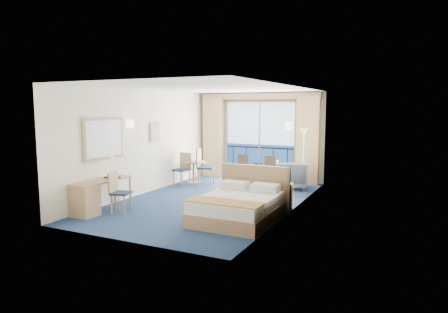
% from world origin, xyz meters
% --- Properties ---
extents(floor, '(6.50, 6.50, 0.00)m').
position_xyz_m(floor, '(0.00, 0.00, 0.00)').
color(floor, navy).
rests_on(floor, ground).
extents(room_walls, '(4.04, 6.54, 2.72)m').
position_xyz_m(room_walls, '(0.00, 0.00, 1.78)').
color(room_walls, beige).
rests_on(room_walls, ground).
extents(balcony_door, '(2.36, 0.03, 2.52)m').
position_xyz_m(balcony_door, '(-0.01, 3.22, 1.14)').
color(balcony_door, navy).
rests_on(balcony_door, room_walls).
extents(curtain_left, '(0.65, 0.22, 2.55)m').
position_xyz_m(curtain_left, '(-1.55, 3.07, 1.28)').
color(curtain_left, tan).
rests_on(curtain_left, room_walls).
extents(curtain_right, '(0.65, 0.22, 2.55)m').
position_xyz_m(curtain_right, '(1.55, 3.07, 1.28)').
color(curtain_right, tan).
rests_on(curtain_right, room_walls).
extents(pelmet, '(3.80, 0.25, 0.18)m').
position_xyz_m(pelmet, '(0.00, 3.10, 2.58)').
color(pelmet, '#A58159').
rests_on(pelmet, room_walls).
extents(mirror, '(0.05, 1.25, 0.95)m').
position_xyz_m(mirror, '(-1.97, -1.50, 1.55)').
color(mirror, '#A58159').
rests_on(mirror, room_walls).
extents(wall_print, '(0.04, 0.42, 0.52)m').
position_xyz_m(wall_print, '(-1.97, 0.45, 1.60)').
color(wall_print, '#A58159').
rests_on(wall_print, room_walls).
extents(sconce_left, '(0.18, 0.18, 0.18)m').
position_xyz_m(sconce_left, '(-1.94, -0.60, 1.85)').
color(sconce_left, beige).
rests_on(sconce_left, room_walls).
extents(sconce_right, '(0.18, 0.18, 0.18)m').
position_xyz_m(sconce_right, '(1.94, -0.15, 1.85)').
color(sconce_right, beige).
rests_on(sconce_right, room_walls).
extents(bed, '(1.59, 1.89, 1.00)m').
position_xyz_m(bed, '(1.25, -1.24, 0.28)').
color(bed, '#A58159').
rests_on(bed, ground).
extents(nightstand, '(0.45, 0.43, 0.59)m').
position_xyz_m(nightstand, '(1.76, -0.10, 0.29)').
color(nightstand, tan).
rests_on(nightstand, ground).
extents(phone, '(0.21, 0.19, 0.08)m').
position_xyz_m(phone, '(1.76, -0.08, 0.62)').
color(phone, silver).
rests_on(phone, nightstand).
extents(armchair, '(1.05, 1.06, 0.77)m').
position_xyz_m(armchair, '(1.31, 2.27, 0.38)').
color(armchair, '#484B57').
rests_on(armchair, ground).
extents(floor_lamp, '(0.23, 0.23, 1.67)m').
position_xyz_m(floor_lamp, '(1.62, 2.33, 1.27)').
color(floor_lamp, silver).
rests_on(floor_lamp, ground).
extents(desk, '(0.50, 1.46, 0.68)m').
position_xyz_m(desk, '(-1.74, -2.27, 0.38)').
color(desk, '#A58159').
rests_on(desk, ground).
extents(desk_chair, '(0.45, 0.44, 0.87)m').
position_xyz_m(desk_chair, '(-1.34, -1.82, 0.49)').
color(desk_chair, '#1D2A44').
rests_on(desk_chair, ground).
extents(folder, '(0.30, 0.23, 0.03)m').
position_xyz_m(folder, '(-1.69, -1.58, 0.70)').
color(folder, black).
rests_on(folder, desk).
extents(desk_lamp, '(0.12, 0.12, 0.44)m').
position_xyz_m(desk_lamp, '(-1.76, -1.46, 1.01)').
color(desk_lamp, silver).
rests_on(desk_lamp, desk).
extents(round_table, '(0.73, 0.73, 0.65)m').
position_xyz_m(round_table, '(-1.55, 1.79, 0.50)').
color(round_table, '#A58159').
rests_on(round_table, ground).
extents(table_chair_a, '(0.57, 0.56, 1.06)m').
position_xyz_m(table_chair_a, '(-1.18, 1.69, 0.60)').
color(table_chair_a, '#1D2A44').
rests_on(table_chair_a, ground).
extents(table_chair_b, '(0.45, 0.46, 0.94)m').
position_xyz_m(table_chair_b, '(-1.67, 1.39, 0.53)').
color(table_chair_b, '#1D2A44').
rests_on(table_chair_b, ground).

